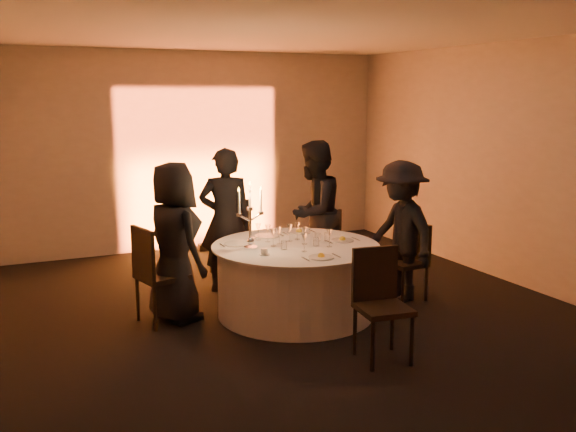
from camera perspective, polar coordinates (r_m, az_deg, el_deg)
name	(u,v)px	position (r m, az deg, el deg)	size (l,w,h in m)	color
floor	(296,314)	(7.07, 0.68, -8.67)	(7.00, 7.00, 0.00)	black
ceiling	(296,29)	(6.70, 0.74, 16.31)	(7.00, 7.00, 0.00)	white
wall_back	(199,151)	(9.98, -7.96, 5.77)	(7.00, 7.00, 0.00)	#A09B95
wall_front	(563,250)	(3.91, 23.27, -2.76)	(7.00, 7.00, 0.00)	#A09B95
wall_right	(515,164)	(8.44, 19.50, 4.36)	(7.00, 7.00, 0.00)	#A09B95
uplighter_fixture	(207,247)	(9.93, -7.24, -2.72)	(0.25, 0.12, 0.10)	black
banquet_table	(296,280)	(6.95, 0.69, -5.68)	(1.80, 1.80, 0.77)	black
chair_left	(154,269)	(6.75, -11.81, -4.66)	(0.55, 0.55, 1.03)	black
chair_back_left	(230,233)	(8.33, -5.19, -1.52)	(0.49, 0.49, 1.03)	black
chair_back_right	(327,240)	(8.34, 3.49, -2.15)	(0.54, 0.54, 0.88)	black
chair_right	(412,257)	(7.59, 10.93, -3.56)	(0.41, 0.41, 0.89)	black
chair_front	(380,297)	(5.85, 8.15, -7.13)	(0.49, 0.49, 1.00)	black
guest_left	(174,242)	(6.77, -10.07, -2.31)	(0.82, 0.53, 1.68)	black
guest_back_left	(226,220)	(7.71, -5.56, -0.38)	(0.63, 0.42, 1.74)	black
guest_back_right	(314,213)	(8.01, 2.29, 0.30)	(0.87, 0.68, 1.80)	black
guest_right	(401,231)	(7.45, 9.99, -1.34)	(1.05, 0.60, 1.62)	black
plate_left	(237,244)	(6.89, -4.53, -2.48)	(0.36, 0.28, 0.01)	silver
plate_back_left	(267,236)	(7.26, -1.92, -1.78)	(0.36, 0.28, 0.01)	silver
plate_back_right	(299,231)	(7.44, 0.98, -1.37)	(0.36, 0.27, 0.08)	silver
plate_right	(342,239)	(7.06, 4.86, -2.08)	(0.36, 0.25, 0.08)	silver
plate_front	(321,256)	(6.32, 2.96, -3.58)	(0.36, 0.25, 0.08)	silver
coffee_cup	(264,252)	(6.44, -2.12, -3.20)	(0.11, 0.11, 0.07)	silver
candelabra	(250,225)	(6.65, -3.38, -0.84)	(0.30, 0.14, 0.71)	white
wine_glass_a	(268,230)	(6.97, -1.81, -1.21)	(0.07, 0.07, 0.19)	silver
wine_glass_b	(297,227)	(7.08, 0.83, -1.01)	(0.07, 0.07, 0.19)	silver
wine_glass_c	(273,234)	(6.77, -1.33, -1.57)	(0.07, 0.07, 0.19)	silver
wine_glass_d	(304,239)	(6.53, 1.47, -2.02)	(0.07, 0.07, 0.19)	silver
wine_glass_e	(279,231)	(6.87, -0.78, -1.38)	(0.07, 0.07, 0.19)	silver
wine_glass_f	(258,228)	(7.05, -2.67, -1.08)	(0.07, 0.07, 0.19)	silver
wine_glass_g	(329,234)	(6.75, 3.71, -1.63)	(0.07, 0.07, 0.19)	silver
wine_glass_h	(290,229)	(6.99, 0.17, -1.16)	(0.07, 0.07, 0.19)	silver
wine_glass_i	(305,232)	(6.86, 1.48, -1.40)	(0.07, 0.07, 0.19)	silver
tumbler_a	(327,237)	(7.04, 3.49, -1.86)	(0.07, 0.07, 0.09)	silver
tumbler_b	(318,237)	(7.02, 2.65, -1.89)	(0.07, 0.07, 0.09)	silver
tumbler_c	(284,245)	(6.65, -0.36, -2.61)	(0.07, 0.07, 0.09)	silver
tumbler_d	(316,242)	(6.80, 2.52, -2.31)	(0.07, 0.07, 0.09)	silver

